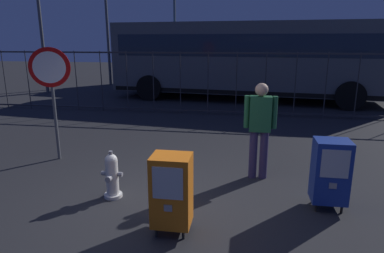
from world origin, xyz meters
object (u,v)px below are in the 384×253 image
(bus_near, at_px, (247,57))
(fire_hydrant, at_px, (112,176))
(newspaper_box_secondary, at_px, (172,190))
(street_light_near_left, at_px, (39,6))
(stop_sign, at_px, (51,80))
(newspaper_box_primary, at_px, (330,171))
(bus_far, at_px, (233,53))
(pedestrian, at_px, (260,126))

(bus_near, bearing_deg, fire_hydrant, -95.77)
(newspaper_box_secondary, xyz_separation_m, street_light_near_left, (-8.13, 10.48, 3.19))
(stop_sign, bearing_deg, newspaper_box_primary, -14.87)
(stop_sign, relative_size, bus_far, 0.21)
(newspaper_box_secondary, relative_size, pedestrian, 0.61)
(bus_near, bearing_deg, stop_sign, -109.32)
(street_light_near_left, bearing_deg, stop_sign, -57.27)
(bus_far, bearing_deg, street_light_near_left, -152.43)
(newspaper_box_secondary, relative_size, bus_near, 0.10)
(bus_near, bearing_deg, newspaper_box_primary, -75.99)
(fire_hydrant, distance_m, stop_sign, 2.59)
(pedestrian, xyz_separation_m, bus_far, (-0.94, 11.60, 0.76))
(fire_hydrant, distance_m, newspaper_box_primary, 3.20)
(fire_hydrant, xyz_separation_m, newspaper_box_secondary, (1.11, -0.82, 0.22))
(pedestrian, bearing_deg, newspaper_box_primary, -45.41)
(newspaper_box_secondary, bearing_deg, fire_hydrant, 143.66)
(newspaper_box_secondary, relative_size, street_light_near_left, 0.16)
(fire_hydrant, relative_size, pedestrian, 0.45)
(stop_sign, distance_m, bus_far, 11.67)
(newspaper_box_primary, height_order, street_light_near_left, street_light_near_left)
(fire_hydrant, height_order, pedestrian, pedestrian)
(pedestrian, relative_size, bus_near, 0.16)
(bus_near, relative_size, street_light_near_left, 1.67)
(bus_near, bearing_deg, newspaper_box_secondary, -88.56)
(newspaper_box_primary, xyz_separation_m, pedestrian, (-0.96, 0.98, 0.38))
(pedestrian, distance_m, street_light_near_left, 12.89)
(fire_hydrant, height_order, stop_sign, stop_sign)
(fire_hydrant, xyz_separation_m, bus_far, (1.29, 12.72, 1.36))
(newspaper_box_primary, relative_size, bus_near, 0.10)
(newspaper_box_secondary, xyz_separation_m, bus_near, (0.87, 10.02, 1.14))
(stop_sign, bearing_deg, fire_hydrant, -39.96)
(newspaper_box_secondary, bearing_deg, stop_sign, 141.41)
(bus_far, height_order, street_light_near_left, street_light_near_left)
(newspaper_box_primary, distance_m, newspaper_box_secondary, 2.29)
(fire_hydrant, height_order, newspaper_box_secondary, newspaper_box_secondary)
(stop_sign, bearing_deg, bus_near, 64.27)
(bus_near, height_order, street_light_near_left, street_light_near_left)
(newspaper_box_primary, bearing_deg, bus_far, 98.60)
(newspaper_box_primary, distance_m, pedestrian, 1.42)
(fire_hydrant, xyz_separation_m, stop_sign, (-1.74, 1.46, 1.25))
(newspaper_box_primary, height_order, bus_far, bus_far)
(pedestrian, relative_size, street_light_near_left, 0.26)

